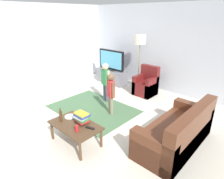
# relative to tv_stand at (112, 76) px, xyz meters

# --- Properties ---
(ground) EXTENTS (7.80, 7.80, 0.00)m
(ground) POSITION_rel_tv_stand_xyz_m (1.60, -2.30, -0.24)
(ground) COLOR beige
(wall_back) EXTENTS (6.00, 0.12, 2.70)m
(wall_back) POSITION_rel_tv_stand_xyz_m (1.60, 0.70, 1.11)
(wall_back) COLOR silver
(wall_back) RESTS_ON ground
(wall_left) EXTENTS (0.12, 6.00, 2.70)m
(wall_left) POSITION_rel_tv_stand_xyz_m (-1.40, -2.30, 1.11)
(wall_left) COLOR silver
(wall_left) RESTS_ON ground
(area_rug) EXTENTS (2.20, 1.60, 0.01)m
(area_rug) POSITION_rel_tv_stand_xyz_m (1.06, -1.88, -0.24)
(area_rug) COLOR #4C724C
(area_rug) RESTS_ON ground
(tv_stand) EXTENTS (1.20, 0.44, 0.50)m
(tv_stand) POSITION_rel_tv_stand_xyz_m (0.00, 0.00, 0.00)
(tv_stand) COLOR slate
(tv_stand) RESTS_ON ground
(tv) EXTENTS (1.10, 0.28, 0.71)m
(tv) POSITION_rel_tv_stand_xyz_m (-0.00, -0.02, 0.60)
(tv) COLOR black
(tv) RESTS_ON tv_stand
(couch) EXTENTS (0.80, 1.80, 0.86)m
(couch) POSITION_rel_tv_stand_xyz_m (3.43, -1.82, 0.05)
(couch) COLOR brown
(couch) RESTS_ON ground
(armchair) EXTENTS (0.60, 0.60, 0.90)m
(armchair) POSITION_rel_tv_stand_xyz_m (1.53, -0.04, 0.05)
(armchair) COLOR maroon
(armchair) RESTS_ON ground
(floor_lamp) EXTENTS (0.36, 0.36, 1.78)m
(floor_lamp) POSITION_rel_tv_stand_xyz_m (1.07, 0.15, 1.30)
(floor_lamp) COLOR #262626
(floor_lamp) RESTS_ON ground
(child_near_tv) EXTENTS (0.37, 0.19, 1.13)m
(child_near_tv) POSITION_rel_tv_stand_xyz_m (0.97, -1.29, 0.43)
(child_near_tv) COLOR #4C4C59
(child_near_tv) RESTS_ON ground
(child_center) EXTENTS (0.33, 0.21, 1.06)m
(child_center) POSITION_rel_tv_stand_xyz_m (1.60, -1.74, 0.39)
(child_center) COLOR gray
(child_center) RESTS_ON ground
(coffee_table) EXTENTS (1.00, 0.60, 0.42)m
(coffee_table) POSITION_rel_tv_stand_xyz_m (1.91, -3.07, 0.13)
(coffee_table) COLOR #513823
(coffee_table) RESTS_ON ground
(book_stack) EXTENTS (0.28, 0.24, 0.22)m
(book_stack) POSITION_rel_tv_stand_xyz_m (1.97, -2.95, 0.29)
(book_stack) COLOR black
(book_stack) RESTS_ON coffee_table
(bottle) EXTENTS (0.06, 0.06, 0.29)m
(bottle) POSITION_rel_tv_stand_xyz_m (1.63, -3.19, 0.30)
(bottle) COLOR #4C3319
(bottle) RESTS_ON coffee_table
(tv_remote) EXTENTS (0.18, 0.10, 0.02)m
(tv_remote) POSITION_rel_tv_stand_xyz_m (2.23, -2.97, 0.19)
(tv_remote) COLOR black
(tv_remote) RESTS_ON coffee_table
(soda_can) EXTENTS (0.07, 0.07, 0.12)m
(soda_can) POSITION_rel_tv_stand_xyz_m (2.13, -3.19, 0.24)
(soda_can) COLOR red
(soda_can) RESTS_ON coffee_table
(plate) EXTENTS (0.22, 0.22, 0.02)m
(plate) POSITION_rel_tv_stand_xyz_m (1.61, -2.97, 0.18)
(plate) COLOR white
(plate) RESTS_ON coffee_table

